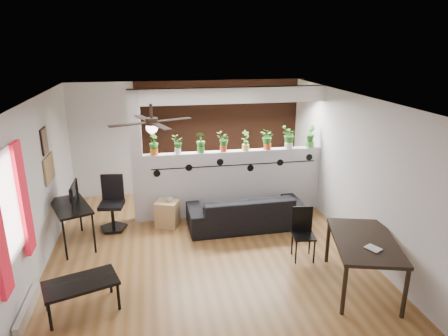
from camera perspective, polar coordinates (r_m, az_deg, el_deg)
room_shell at (r=6.43m, az=-2.69°, el=-1.78°), size 6.30×7.10×2.90m
partition_wall at (r=8.16m, az=1.48°, el=-2.10°), size 3.60×0.18×1.35m
ceiling_header at (r=7.74m, az=1.58°, el=10.35°), size 3.60×0.18×0.30m
pier_column at (r=7.81m, az=-12.32°, el=1.39°), size 0.22×0.20×2.60m
brick_panel at (r=9.37m, az=-0.36°, el=4.52°), size 3.90×0.05×2.60m
vine_decal at (r=7.95m, az=1.65°, el=0.42°), size 3.31×0.01×0.30m
window_assembly at (r=5.47m, az=-28.45°, el=-5.30°), size 0.09×1.30×1.55m
baseboard_heater at (r=6.12m, az=-26.27°, el=-17.66°), size 0.08×1.00×0.18m
corkboard at (r=7.48m, az=-23.71°, el=-0.08°), size 0.03×0.60×0.45m
framed_art at (r=7.31m, az=-24.29°, el=3.53°), size 0.03×0.34×0.44m
ceiling_fan at (r=5.82m, az=-10.29°, el=6.22°), size 1.19×1.19×0.43m
potted_plant_0 at (r=7.74m, az=-10.01°, el=3.45°), size 0.25×0.27×0.42m
potted_plant_1 at (r=7.76m, az=-6.66°, el=3.41°), size 0.17×0.14×0.36m
potted_plant_2 at (r=7.79m, az=-3.35°, el=3.76°), size 0.22×0.18×0.41m
potted_plant_3 at (r=7.86m, az=-0.08°, el=3.86°), size 0.24×0.23×0.39m
potted_plant_4 at (r=7.95m, az=3.12°, el=4.06°), size 0.25×0.23×0.41m
potted_plant_5 at (r=8.07m, az=6.25°, el=4.23°), size 0.25×0.27×0.42m
potted_plant_6 at (r=8.20m, az=9.29°, el=4.45°), size 0.30×0.30×0.46m
potted_plant_7 at (r=8.37m, az=12.21°, el=4.54°), size 0.25×0.28×0.46m
sofa at (r=7.73m, az=3.13°, el=-6.21°), size 2.13×0.87×0.62m
cube_shelf at (r=7.85m, az=-8.09°, el=-6.46°), size 0.51×0.49×0.50m
cup at (r=7.74m, az=-7.82°, el=-4.44°), size 0.13×0.13×0.09m
computer_desk at (r=7.39m, az=-21.03°, el=-5.49°), size 0.89×1.17×0.75m
monitor at (r=7.47m, az=-20.98°, el=-3.87°), size 0.33×0.06×0.19m
office_chair at (r=7.87m, az=-15.63°, el=-5.32°), size 0.53×0.53×1.03m
dining_table at (r=6.11m, az=19.44°, el=-10.30°), size 1.19×1.57×0.76m
book at (r=5.79m, az=20.12°, el=-10.96°), size 0.22×0.25×0.02m
folding_chair at (r=6.74m, az=11.20°, el=-8.45°), size 0.40×0.40×0.87m
coffee_table at (r=5.78m, az=-19.79°, el=-15.45°), size 1.05×0.79×0.43m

